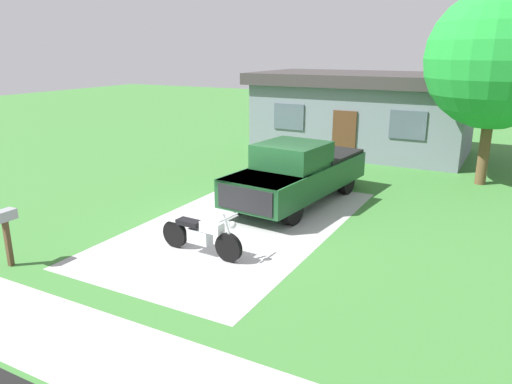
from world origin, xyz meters
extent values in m
plane|color=#3B7533|center=(0.00, 0.00, 0.00)|extent=(80.00, 80.00, 0.00)
cube|color=#A3A3A3|center=(0.00, 0.00, 0.00)|extent=(4.73, 8.85, 0.01)
cube|color=#ABABA6|center=(0.00, -6.00, 0.00)|extent=(36.00, 1.80, 0.01)
cylinder|color=black|center=(0.92, -2.18, 0.33)|extent=(0.67, 0.16, 0.66)
cylinder|color=black|center=(-0.63, -2.08, 0.33)|extent=(0.67, 0.16, 0.66)
cube|color=silver|center=(0.12, -2.13, 0.42)|extent=(0.58, 0.30, 0.32)
cube|color=silver|center=(0.47, -2.15, 0.72)|extent=(0.54, 0.29, 0.24)
cube|color=black|center=(-0.18, -2.11, 0.70)|extent=(0.62, 0.32, 0.12)
cube|color=silver|center=(-0.63, -2.08, 0.70)|extent=(0.49, 0.23, 0.08)
cylinder|color=silver|center=(0.92, -2.18, 0.70)|extent=(0.33, 0.08, 0.77)
cylinder|color=silver|center=(0.92, -2.18, 1.02)|extent=(0.09, 0.70, 0.04)
sphere|color=silver|center=(1.04, -2.19, 0.88)|extent=(0.16, 0.16, 0.16)
cylinder|color=black|center=(1.15, 0.66, 0.42)|extent=(0.38, 0.87, 0.84)
cylinder|color=black|center=(-0.48, 0.82, 0.42)|extent=(0.38, 0.87, 0.84)
cylinder|color=black|center=(1.50, 4.14, 0.42)|extent=(0.38, 0.87, 0.84)
cylinder|color=black|center=(-0.13, 4.30, 0.42)|extent=(0.38, 0.87, 0.84)
cube|color=#194723|center=(0.51, 2.53, 0.80)|extent=(2.54, 5.77, 0.80)
cube|color=#194723|center=(0.33, 0.69, 1.10)|extent=(2.08, 2.08, 0.20)
cube|color=#194723|center=(0.47, 2.13, 1.55)|extent=(1.98, 2.07, 0.70)
cube|color=#3F4C56|center=(0.40, 1.34, 1.45)|extent=(1.71, 0.33, 0.60)
cube|color=black|center=(0.67, 4.07, 1.05)|extent=(2.13, 2.58, 0.50)
cube|color=black|center=(0.24, -0.24, 0.80)|extent=(1.70, 0.27, 0.64)
cube|color=#4C3823|center=(-3.13, -4.62, 0.55)|extent=(0.10, 0.10, 1.10)
cube|color=gray|center=(-3.13, -4.62, 1.15)|extent=(0.26, 0.48, 0.22)
cylinder|color=brown|center=(5.26, 7.50, 1.30)|extent=(0.36, 0.36, 2.61)
sphere|color=#209131|center=(5.26, 7.50, 4.20)|extent=(4.55, 4.55, 4.55)
cube|color=slate|center=(-0.10, 11.17, 1.50)|extent=(9.00, 5.00, 3.00)
cube|color=#383333|center=(-0.10, 11.17, 3.25)|extent=(9.60, 5.60, 0.50)
cube|color=#4C2D19|center=(-0.10, 8.64, 1.05)|extent=(1.00, 0.08, 2.10)
cube|color=#4C5966|center=(-2.62, 8.64, 1.70)|extent=(1.40, 0.06, 1.10)
cube|color=#4C5966|center=(2.42, 8.64, 1.70)|extent=(1.40, 0.06, 1.10)
camera|label=1|loc=(6.16, -10.62, 4.53)|focal=34.17mm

